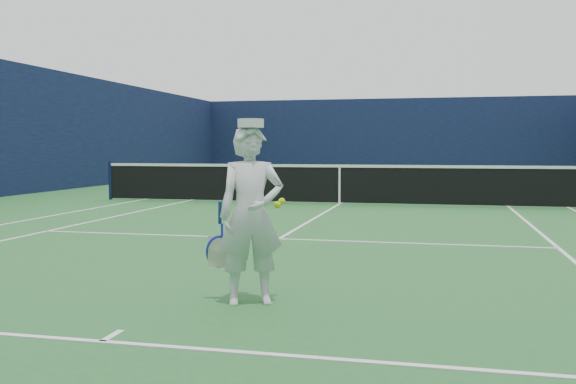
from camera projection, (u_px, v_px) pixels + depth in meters
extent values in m
plane|color=#25622B|center=(339.00, 204.00, 16.30)|extent=(80.00, 80.00, 0.00)
cube|color=white|center=(380.00, 180.00, 27.85)|extent=(11.03, 0.06, 0.01)
cube|color=white|center=(102.00, 342.00, 4.75)|extent=(11.03, 0.06, 0.01)
cube|color=white|center=(141.00, 200.00, 17.54)|extent=(0.06, 23.83, 0.01)
cube|color=white|center=(571.00, 209.00, 15.06)|extent=(0.06, 23.83, 0.01)
cube|color=white|center=(188.00, 201.00, 17.23)|extent=(0.06, 23.77, 0.01)
cube|color=white|center=(509.00, 207.00, 15.37)|extent=(0.06, 23.77, 0.01)
cube|color=white|center=(366.00, 188.00, 22.52)|extent=(8.23, 0.06, 0.01)
cube|color=white|center=(279.00, 239.00, 10.08)|extent=(8.23, 0.06, 0.01)
cube|color=white|center=(339.00, 204.00, 16.30)|extent=(0.06, 12.80, 0.01)
cube|color=white|center=(380.00, 181.00, 27.70)|extent=(0.06, 0.30, 0.01)
cube|color=white|center=(112.00, 336.00, 4.90)|extent=(0.06, 0.30, 0.01)
cube|color=#0E1634|center=(390.00, 137.00, 33.65)|extent=(20.12, 0.12, 4.00)
cylinder|color=#141E4C|center=(110.00, 180.00, 17.71)|extent=(0.09, 0.09, 1.07)
cube|color=black|center=(340.00, 184.00, 16.27)|extent=(12.79, 0.02, 0.92)
cube|color=white|center=(340.00, 166.00, 16.23)|extent=(12.79, 0.04, 0.07)
cube|color=white|center=(340.00, 186.00, 16.27)|extent=(0.05, 0.03, 0.94)
imported|color=silver|center=(251.00, 215.00, 5.89)|extent=(0.70, 0.59, 1.64)
cylinder|color=white|center=(251.00, 123.00, 5.83)|extent=(0.24, 0.24, 0.08)
cube|color=white|center=(249.00, 127.00, 5.96)|extent=(0.20, 0.16, 0.02)
cylinder|color=navy|center=(220.00, 212.00, 5.92)|extent=(0.07, 0.10, 0.22)
cube|color=#2224B8|center=(222.00, 231.00, 5.98)|extent=(0.03, 0.03, 0.14)
torus|color=#2224B8|center=(219.00, 252.00, 6.06)|extent=(0.31, 0.21, 0.29)
cube|color=beige|center=(219.00, 252.00, 6.06)|extent=(0.20, 0.09, 0.30)
sphere|color=#CCDD19|center=(277.00, 205.00, 6.02)|extent=(0.07, 0.07, 0.07)
sphere|color=#CCDD19|center=(282.00, 201.00, 6.05)|extent=(0.07, 0.07, 0.07)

